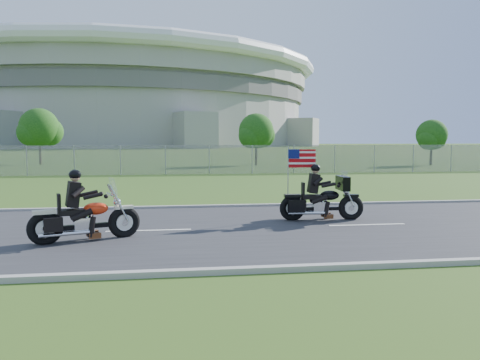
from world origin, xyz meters
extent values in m
plane|color=#1F4716|center=(0.00, 0.00, 0.00)|extent=(420.00, 420.00, 0.00)
cube|color=#28282B|center=(0.00, 0.00, 0.02)|extent=(120.00, 8.00, 0.04)
cube|color=#9E9B93|center=(0.00, 4.05, 0.05)|extent=(120.00, 0.18, 0.12)
cube|color=#9E9B93|center=(0.00, -4.05, 0.05)|extent=(120.00, 0.18, 0.12)
cube|color=gray|center=(-5.00, 20.00, 1.00)|extent=(60.00, 0.03, 2.00)
cylinder|color=#A3A099|center=(-20.00, 170.00, 10.00)|extent=(130.00, 130.00, 20.00)
cylinder|color=#605E5B|center=(-20.00, 170.00, 17.00)|extent=(132.00, 132.00, 4.00)
cylinder|color=#A3A099|center=(-20.00, 170.00, 23.00)|extent=(134.00, 134.00, 6.00)
torus|color=white|center=(-20.00, 170.00, 27.00)|extent=(140.40, 140.40, 4.40)
cylinder|color=#382316|center=(6.00, 30.00, 1.26)|extent=(0.22, 0.22, 2.52)
sphere|color=#194311|center=(6.00, 30.00, 3.15)|extent=(3.20, 3.20, 3.20)
sphere|color=#194311|center=(6.64, 30.48, 2.79)|extent=(2.40, 2.40, 2.40)
sphere|color=#194311|center=(5.44, 29.60, 2.70)|extent=(2.24, 2.24, 2.24)
cylinder|color=#382316|center=(-14.00, 34.00, 1.40)|extent=(0.22, 0.22, 2.80)
sphere|color=#194311|center=(-14.00, 34.00, 3.50)|extent=(3.60, 3.60, 3.60)
sphere|color=#194311|center=(-13.28, 34.54, 3.10)|extent=(2.70, 2.70, 2.70)
sphere|color=#194311|center=(-14.63, 33.55, 3.00)|extent=(2.52, 2.52, 2.52)
cylinder|color=#382316|center=(22.00, 28.00, 1.12)|extent=(0.22, 0.22, 2.24)
sphere|color=#194311|center=(22.00, 28.00, 2.80)|extent=(2.80, 2.80, 2.80)
sphere|color=#194311|center=(22.56, 28.42, 2.48)|extent=(2.10, 2.10, 2.10)
sphere|color=#194311|center=(21.51, 27.65, 2.40)|extent=(1.96, 1.96, 1.96)
torus|color=black|center=(-2.55, -0.70, 0.40)|extent=(0.80, 0.44, 0.78)
torus|color=black|center=(-4.24, -1.30, 0.40)|extent=(0.80, 0.44, 0.78)
ellipsoid|color=red|center=(-3.17, -0.92, 0.78)|extent=(0.67, 0.52, 0.30)
cube|color=black|center=(-3.69, -1.11, 0.74)|extent=(0.65, 0.49, 0.13)
cube|color=black|center=(-3.64, -1.09, 1.15)|extent=(0.38, 0.48, 0.58)
sphere|color=black|center=(-3.59, -1.07, 1.61)|extent=(0.36, 0.36, 0.29)
cube|color=silver|center=(-2.78, -0.78, 1.29)|extent=(0.20, 0.47, 0.42)
torus|color=black|center=(3.88, 0.94, 0.39)|extent=(0.78, 0.24, 0.77)
torus|color=black|center=(2.12, 1.06, 0.39)|extent=(0.78, 0.24, 0.77)
ellipsoid|color=black|center=(3.23, 0.98, 0.76)|extent=(0.60, 0.37, 0.29)
cube|color=black|center=(2.69, 1.02, 0.72)|extent=(0.59, 0.35, 0.12)
cube|color=black|center=(2.74, 1.02, 1.13)|extent=(0.28, 0.43, 0.57)
sphere|color=black|center=(2.79, 1.01, 1.57)|extent=(0.30, 0.30, 0.28)
cube|color=black|center=(3.62, 0.96, 1.13)|extent=(0.28, 0.84, 0.41)
cube|color=#B70C11|center=(2.45, 1.25, 1.85)|extent=(0.83, 0.08, 0.54)
camera|label=1|loc=(-1.26, -12.28, 2.44)|focal=35.00mm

